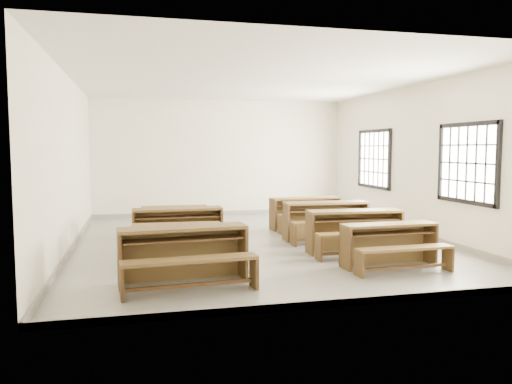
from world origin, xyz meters
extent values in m
plane|color=gray|center=(0.00, 0.00, 0.00)|extent=(8.50, 8.50, 0.00)
cube|color=silver|center=(0.00, 0.00, 3.18)|extent=(7.00, 8.50, 0.05)
cube|color=silver|center=(0.00, 4.22, 1.60)|extent=(7.00, 0.05, 3.20)
cube|color=silver|center=(0.00, -4.22, 1.60)|extent=(7.00, 0.05, 3.20)
cube|color=silver|center=(-3.48, 0.00, 1.60)|extent=(0.05, 8.50, 3.20)
cube|color=silver|center=(3.48, 0.00, 1.60)|extent=(0.05, 8.50, 3.20)
cube|color=gray|center=(0.00, 4.23, 0.05)|extent=(7.00, 0.04, 0.10)
cube|color=gray|center=(0.00, -4.23, 0.05)|extent=(7.00, 0.04, 0.10)
cube|color=gray|center=(-3.48, 0.00, 0.05)|extent=(0.04, 8.50, 0.10)
cube|color=gray|center=(3.48, 0.00, 0.05)|extent=(0.04, 8.50, 0.10)
cube|color=white|center=(3.47, -1.80, 1.60)|extent=(0.02, 1.50, 1.30)
cube|color=black|center=(3.45, -1.80, 2.29)|extent=(0.06, 1.62, 0.08)
cube|color=black|center=(3.45, -1.80, 0.91)|extent=(0.06, 1.62, 0.08)
cube|color=black|center=(3.45, -2.59, 1.60)|extent=(0.06, 0.08, 1.46)
cube|color=black|center=(3.45, -1.01, 1.60)|extent=(0.06, 0.08, 1.46)
cube|color=white|center=(3.47, 1.80, 1.60)|extent=(0.02, 1.50, 1.30)
cube|color=black|center=(3.45, 1.80, 2.29)|extent=(0.06, 1.62, 0.08)
cube|color=black|center=(3.45, 1.80, 0.91)|extent=(0.06, 1.62, 0.08)
cube|color=black|center=(3.45, 1.01, 1.60)|extent=(0.06, 0.08, 1.46)
cube|color=black|center=(3.45, 2.59, 1.60)|extent=(0.06, 0.08, 1.46)
cube|color=brown|center=(-1.69, -2.74, 0.77)|extent=(1.79, 0.57, 0.04)
cube|color=brown|center=(-1.71, -2.54, 0.37)|extent=(1.76, 0.18, 0.75)
cube|color=#4B361A|center=(-2.55, -2.81, 0.37)|extent=(0.08, 0.44, 0.75)
cube|color=#4B361A|center=(-0.84, -2.67, 0.37)|extent=(0.08, 0.44, 0.75)
cube|color=#4B361A|center=(-1.69, -2.76, 0.62)|extent=(1.65, 0.45, 0.02)
cube|color=brown|center=(-1.65, -3.28, 0.44)|extent=(1.78, 0.44, 0.04)
cube|color=#4B361A|center=(-2.51, -3.34, 0.21)|extent=(0.07, 0.31, 0.42)
cube|color=#4B361A|center=(-0.80, -3.21, 0.21)|extent=(0.07, 0.31, 0.42)
cube|color=#4B361A|center=(-1.65, -3.28, 0.11)|extent=(1.62, 0.18, 0.04)
cube|color=brown|center=(-1.69, -1.47, 0.63)|extent=(1.45, 0.44, 0.04)
cube|color=brown|center=(-1.68, -1.31, 0.30)|extent=(1.43, 0.12, 0.61)
cube|color=#4B361A|center=(-2.38, -1.43, 0.30)|extent=(0.06, 0.36, 0.61)
cube|color=#4B361A|center=(-0.99, -1.52, 0.30)|extent=(0.06, 0.36, 0.61)
cube|color=#4B361A|center=(-1.69, -1.49, 0.50)|extent=(1.34, 0.35, 0.02)
cube|color=brown|center=(-1.71, -1.91, 0.36)|extent=(1.44, 0.33, 0.04)
cube|color=#4B361A|center=(-2.41, -1.87, 0.17)|extent=(0.05, 0.25, 0.34)
cube|color=#4B361A|center=(-1.02, -1.95, 0.17)|extent=(0.05, 0.25, 0.34)
cube|color=#4B361A|center=(-1.71, -1.91, 0.09)|extent=(1.32, 0.12, 0.04)
cube|color=brown|center=(-1.57, -0.22, 0.73)|extent=(1.67, 0.45, 0.04)
cube|color=brown|center=(-1.57, -0.03, 0.35)|extent=(1.67, 0.08, 0.71)
cube|color=#4B361A|center=(-2.38, -0.23, 0.35)|extent=(0.05, 0.42, 0.71)
cube|color=#4B361A|center=(-0.76, -0.20, 0.35)|extent=(0.05, 0.42, 0.71)
cube|color=#4B361A|center=(-1.57, -0.24, 0.58)|extent=(1.55, 0.34, 0.02)
cube|color=brown|center=(-1.56, -0.73, 0.42)|extent=(1.67, 0.33, 0.04)
cube|color=#4B361A|center=(-2.37, -0.74, 0.20)|extent=(0.05, 0.29, 0.40)
cube|color=#4B361A|center=(-0.75, -0.71, 0.20)|extent=(0.05, 0.29, 0.40)
cube|color=#4B361A|center=(-1.56, -0.73, 0.10)|extent=(1.54, 0.08, 0.04)
cube|color=brown|center=(-1.53, 1.15, 0.61)|extent=(1.41, 0.41, 0.03)
cube|color=brown|center=(-1.52, 1.31, 0.30)|extent=(1.40, 0.09, 0.59)
cube|color=#4B361A|center=(-2.21, 1.18, 0.30)|extent=(0.05, 0.35, 0.59)
cube|color=#4B361A|center=(-0.85, 1.13, 0.30)|extent=(0.05, 0.35, 0.59)
cube|color=#4B361A|center=(-1.53, 1.14, 0.49)|extent=(1.30, 0.32, 0.02)
cube|color=brown|center=(-1.55, 0.73, 0.35)|extent=(1.40, 0.30, 0.03)
cube|color=#4B361A|center=(-2.23, 0.76, 0.17)|extent=(0.05, 0.25, 0.33)
cube|color=#4B361A|center=(-0.87, 0.70, 0.17)|extent=(0.05, 0.25, 0.33)
cube|color=#4B361A|center=(-1.55, 0.73, 0.09)|extent=(1.29, 0.10, 0.03)
cube|color=brown|center=(1.55, -2.52, 0.67)|extent=(1.54, 0.42, 0.04)
cube|color=brown|center=(1.55, -2.35, 0.32)|extent=(1.53, 0.08, 0.65)
cube|color=#4B361A|center=(0.81, -2.54, 0.32)|extent=(0.05, 0.38, 0.65)
cube|color=#4B361A|center=(2.30, -2.50, 0.32)|extent=(0.05, 0.38, 0.65)
cube|color=#4B361A|center=(1.55, -2.54, 0.53)|extent=(1.42, 0.32, 0.02)
cube|color=brown|center=(1.56, -2.99, 0.38)|extent=(1.53, 0.30, 0.04)
cube|color=#4B361A|center=(0.82, -3.01, 0.18)|extent=(0.04, 0.27, 0.36)
cube|color=#4B361A|center=(2.31, -2.97, 0.18)|extent=(0.04, 0.27, 0.36)
cube|color=#4B361A|center=(1.56, -2.99, 0.10)|extent=(1.41, 0.08, 0.04)
cube|color=brown|center=(1.47, -1.41, 0.75)|extent=(1.72, 0.52, 0.04)
cube|color=brown|center=(1.48, -1.22, 0.36)|extent=(1.70, 0.13, 0.72)
cube|color=#4B361A|center=(0.64, -1.37, 0.36)|extent=(0.07, 0.43, 0.72)
cube|color=#4B361A|center=(2.30, -1.45, 0.36)|extent=(0.07, 0.43, 0.72)
cube|color=#4B361A|center=(1.47, -1.43, 0.60)|extent=(1.59, 0.40, 0.02)
cube|color=brown|center=(1.45, -1.93, 0.43)|extent=(1.72, 0.39, 0.04)
cube|color=#4B361A|center=(0.62, -1.89, 0.20)|extent=(0.06, 0.30, 0.40)
cube|color=#4B361A|center=(2.28, -1.98, 0.20)|extent=(0.06, 0.30, 0.40)
cube|color=#4B361A|center=(1.45, -1.93, 0.11)|extent=(1.58, 0.14, 0.04)
cube|color=brown|center=(1.45, -0.07, 0.76)|extent=(1.74, 0.47, 0.04)
cube|color=brown|center=(1.46, 0.12, 0.37)|extent=(1.73, 0.08, 0.74)
cube|color=#4B361A|center=(0.61, -0.06, 0.37)|extent=(0.05, 0.43, 0.74)
cube|color=#4B361A|center=(2.29, -0.09, 0.37)|extent=(0.05, 0.43, 0.74)
cube|color=#4B361A|center=(1.45, -0.10, 0.61)|extent=(1.61, 0.36, 0.02)
cube|color=brown|center=(1.44, -0.60, 0.43)|extent=(1.74, 0.34, 0.04)
cube|color=#4B361A|center=(0.60, -0.58, 0.21)|extent=(0.05, 0.30, 0.41)
cube|color=#4B361A|center=(2.28, -0.62, 0.21)|extent=(0.05, 0.30, 0.41)
cube|color=#4B361A|center=(1.44, -0.60, 0.11)|extent=(1.60, 0.09, 0.04)
cube|color=brown|center=(1.48, 1.30, 0.71)|extent=(1.66, 0.54, 0.04)
cube|color=brown|center=(1.47, 1.48, 0.35)|extent=(1.63, 0.17, 0.69)
cube|color=#4B361A|center=(0.69, 1.24, 0.35)|extent=(0.07, 0.41, 0.69)
cube|color=#4B361A|center=(2.27, 1.37, 0.35)|extent=(0.07, 0.41, 0.69)
cube|color=#4B361A|center=(1.48, 1.28, 0.57)|extent=(1.53, 0.43, 0.02)
cube|color=brown|center=(1.52, 0.80, 0.41)|extent=(1.65, 0.41, 0.04)
cube|color=#4B361A|center=(0.73, 0.74, 0.19)|extent=(0.06, 0.29, 0.39)
cube|color=#4B361A|center=(2.31, 0.87, 0.19)|extent=(0.06, 0.29, 0.39)
cube|color=#4B361A|center=(1.52, 0.80, 0.10)|extent=(1.51, 0.17, 0.04)
camera|label=1|loc=(-2.30, -9.58, 1.87)|focal=35.00mm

